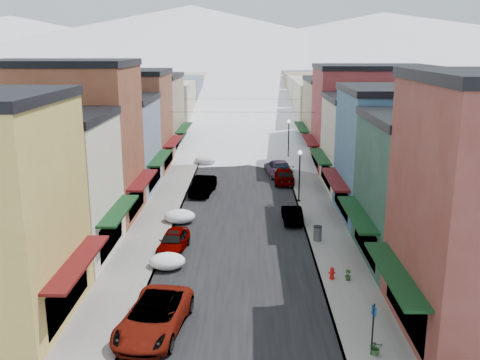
{
  "coord_description": "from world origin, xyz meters",
  "views": [
    {
      "loc": [
        0.76,
        -20.29,
        13.55
      ],
      "look_at": [
        0.0,
        25.02,
        2.08
      ],
      "focal_mm": 40.0,
      "sensor_mm": 36.0,
      "label": 1
    }
  ],
  "objects_px": {
    "car_dark_hatch": "(203,186)",
    "streetlamp_near": "(300,169)",
    "car_silver_sedan": "(173,241)",
    "fire_hydrant": "(332,273)",
    "car_green_sedan": "(292,214)",
    "car_white_suv": "(154,317)",
    "trash_can": "(318,233)"
  },
  "relations": [
    {
      "from": "car_silver_sedan",
      "to": "fire_hydrant",
      "type": "bearing_deg",
      "value": -19.2
    },
    {
      "from": "fire_hydrant",
      "to": "streetlamp_near",
      "type": "height_order",
      "value": "streetlamp_near"
    },
    {
      "from": "car_dark_hatch",
      "to": "streetlamp_near",
      "type": "bearing_deg",
      "value": -9.49
    },
    {
      "from": "car_dark_hatch",
      "to": "car_silver_sedan",
      "type": "bearing_deg",
      "value": -85.64
    },
    {
      "from": "car_silver_sedan",
      "to": "car_green_sedan",
      "type": "height_order",
      "value": "car_silver_sedan"
    },
    {
      "from": "car_dark_hatch",
      "to": "streetlamp_near",
      "type": "distance_m",
      "value": 9.37
    },
    {
      "from": "trash_can",
      "to": "car_green_sedan",
      "type": "bearing_deg",
      "value": 108.04
    },
    {
      "from": "car_dark_hatch",
      "to": "car_green_sedan",
      "type": "bearing_deg",
      "value": -38.63
    },
    {
      "from": "trash_can",
      "to": "streetlamp_near",
      "type": "bearing_deg",
      "value": 92.54
    },
    {
      "from": "car_white_suv",
      "to": "car_green_sedan",
      "type": "distance_m",
      "value": 18.61
    },
    {
      "from": "car_white_suv",
      "to": "car_green_sedan",
      "type": "xyz_separation_m",
      "value": [
        7.97,
        16.81,
        -0.17
      ]
    },
    {
      "from": "fire_hydrant",
      "to": "streetlamp_near",
      "type": "bearing_deg",
      "value": 91.75
    },
    {
      "from": "car_dark_hatch",
      "to": "streetlamp_near",
      "type": "xyz_separation_m",
      "value": [
        8.7,
        -2.67,
        2.22
      ]
    },
    {
      "from": "trash_can",
      "to": "streetlamp_near",
      "type": "height_order",
      "value": "streetlamp_near"
    },
    {
      "from": "car_silver_sedan",
      "to": "fire_hydrant",
      "type": "relative_size",
      "value": 5.83
    },
    {
      "from": "car_white_suv",
      "to": "car_green_sedan",
      "type": "bearing_deg",
      "value": 72.31
    },
    {
      "from": "car_white_suv",
      "to": "fire_hydrant",
      "type": "relative_size",
      "value": 8.23
    },
    {
      "from": "fire_hydrant",
      "to": "car_white_suv",
      "type": "bearing_deg",
      "value": -147.87
    },
    {
      "from": "car_dark_hatch",
      "to": "trash_can",
      "type": "relative_size",
      "value": 4.65
    },
    {
      "from": "car_silver_sedan",
      "to": "car_green_sedan",
      "type": "bearing_deg",
      "value": 41.92
    },
    {
      "from": "car_silver_sedan",
      "to": "trash_can",
      "type": "height_order",
      "value": "car_silver_sedan"
    },
    {
      "from": "car_white_suv",
      "to": "streetlamp_near",
      "type": "bearing_deg",
      "value": 75.58
    },
    {
      "from": "car_white_suv",
      "to": "trash_can",
      "type": "height_order",
      "value": "car_white_suv"
    },
    {
      "from": "car_white_suv",
      "to": "car_silver_sedan",
      "type": "distance_m",
      "value": 10.53
    },
    {
      "from": "fire_hydrant",
      "to": "car_green_sedan",
      "type": "bearing_deg",
      "value": 97.95
    },
    {
      "from": "car_silver_sedan",
      "to": "fire_hydrant",
      "type": "distance_m",
      "value": 10.99
    },
    {
      "from": "car_silver_sedan",
      "to": "trash_can",
      "type": "xyz_separation_m",
      "value": [
        9.93,
        1.83,
        -0.03
      ]
    },
    {
      "from": "car_white_suv",
      "to": "streetlamp_near",
      "type": "height_order",
      "value": "streetlamp_near"
    },
    {
      "from": "fire_hydrant",
      "to": "trash_can",
      "type": "bearing_deg",
      "value": 90.55
    },
    {
      "from": "car_white_suv",
      "to": "fire_hydrant",
      "type": "height_order",
      "value": "car_white_suv"
    },
    {
      "from": "car_white_suv",
      "to": "car_dark_hatch",
      "type": "height_order",
      "value": "car_white_suv"
    },
    {
      "from": "trash_can",
      "to": "streetlamp_near",
      "type": "relative_size",
      "value": 0.23
    }
  ]
}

